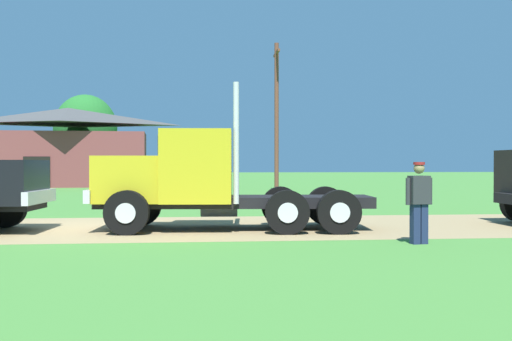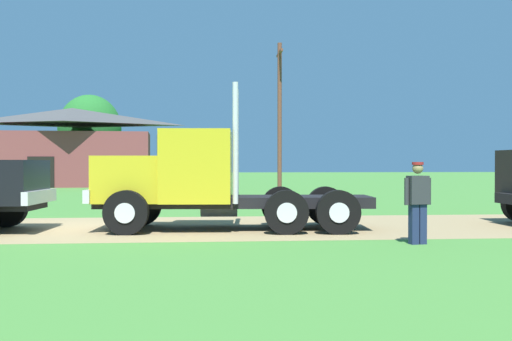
{
  "view_description": "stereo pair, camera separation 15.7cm",
  "coord_description": "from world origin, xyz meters",
  "px_view_note": "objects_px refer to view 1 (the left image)",
  "views": [
    {
      "loc": [
        3.03,
        -16.25,
        1.71
      ],
      "look_at": [
        4.72,
        0.38,
        1.52
      ],
      "focal_mm": 42.43,
      "sensor_mm": 36.0,
      "label": 1
    },
    {
      "loc": [
        3.18,
        -16.27,
        1.71
      ],
      "look_at": [
        4.72,
        0.38,
        1.52
      ],
      "focal_mm": 42.43,
      "sensor_mm": 36.0,
      "label": 2
    }
  ],
  "objects_px": {
    "visitor_walking_mid": "(419,199)",
    "shed_building": "(68,149)",
    "truck_foreground_white": "(196,182)",
    "utility_pole_near": "(277,113)"
  },
  "relations": [
    {
      "from": "truck_foreground_white",
      "to": "shed_building",
      "type": "bearing_deg",
      "value": 107.1
    },
    {
      "from": "visitor_walking_mid",
      "to": "utility_pole_near",
      "type": "distance_m",
      "value": 23.72
    },
    {
      "from": "truck_foreground_white",
      "to": "visitor_walking_mid",
      "type": "relative_size",
      "value": 4.17
    },
    {
      "from": "truck_foreground_white",
      "to": "shed_building",
      "type": "distance_m",
      "value": 32.05
    },
    {
      "from": "visitor_walking_mid",
      "to": "shed_building",
      "type": "xyz_separation_m",
      "value": [
        -14.13,
        33.85,
        1.88
      ]
    },
    {
      "from": "truck_foreground_white",
      "to": "shed_building",
      "type": "xyz_separation_m",
      "value": [
        -9.42,
        30.6,
        1.58
      ]
    },
    {
      "from": "shed_building",
      "to": "utility_pole_near",
      "type": "xyz_separation_m",
      "value": [
        14.27,
        -10.43,
        1.88
      ]
    },
    {
      "from": "visitor_walking_mid",
      "to": "utility_pole_near",
      "type": "height_order",
      "value": "utility_pole_near"
    },
    {
      "from": "visitor_walking_mid",
      "to": "truck_foreground_white",
      "type": "bearing_deg",
      "value": 145.37
    },
    {
      "from": "truck_foreground_white",
      "to": "visitor_walking_mid",
      "type": "xyz_separation_m",
      "value": [
        4.71,
        -3.25,
        -0.29
      ]
    }
  ]
}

